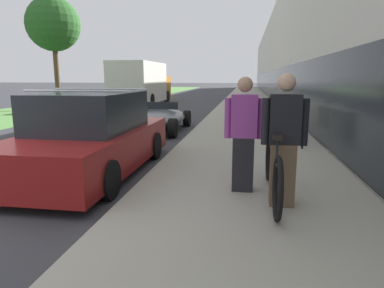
{
  "coord_description": "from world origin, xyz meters",
  "views": [
    {
      "loc": [
        4.88,
        -3.66,
        1.8
      ],
      "look_at": [
        2.07,
        14.12,
        -1.71
      ],
      "focal_mm": 32.0,
      "sensor_mm": 36.0,
      "label": 1
    }
  ],
  "objects_px": {
    "cruiser_bike_middle": "(279,115)",
    "vintage_roadster_curbside": "(158,119)",
    "person_bystander": "(244,135)",
    "cruiser_bike_nearest": "(289,123)",
    "parked_sedan_curbside": "(91,138)",
    "street_tree_far": "(53,25)",
    "tandem_bicycle": "(273,169)",
    "moving_truck": "(142,84)",
    "person_rider": "(284,141)",
    "bike_rack_hoop": "(301,126)"
  },
  "relations": [
    {
      "from": "person_rider",
      "to": "parked_sedan_curbside",
      "type": "xyz_separation_m",
      "value": [
        -3.36,
        1.52,
        -0.32
      ]
    },
    {
      "from": "tandem_bicycle",
      "to": "cruiser_bike_middle",
      "type": "relative_size",
      "value": 1.39
    },
    {
      "from": "person_bystander",
      "to": "street_tree_far",
      "type": "bearing_deg",
      "value": 128.43
    },
    {
      "from": "bike_rack_hoop",
      "to": "cruiser_bike_nearest",
      "type": "distance_m",
      "value": 1.31
    },
    {
      "from": "moving_truck",
      "to": "parked_sedan_curbside",
      "type": "bearing_deg",
      "value": -76.15
    },
    {
      "from": "bike_rack_hoop",
      "to": "cruiser_bike_middle",
      "type": "relative_size",
      "value": 0.49
    },
    {
      "from": "bike_rack_hoop",
      "to": "person_rider",
      "type": "bearing_deg",
      "value": -101.72
    },
    {
      "from": "person_bystander",
      "to": "vintage_roadster_curbside",
      "type": "height_order",
      "value": "person_bystander"
    },
    {
      "from": "cruiser_bike_nearest",
      "to": "parked_sedan_curbside",
      "type": "bearing_deg",
      "value": -136.37
    },
    {
      "from": "parked_sedan_curbside",
      "to": "cruiser_bike_nearest",
      "type": "bearing_deg",
      "value": 43.63
    },
    {
      "from": "cruiser_bike_middle",
      "to": "moving_truck",
      "type": "distance_m",
      "value": 12.61
    },
    {
      "from": "cruiser_bike_nearest",
      "to": "moving_truck",
      "type": "xyz_separation_m",
      "value": [
        -8.04,
        12.24,
        0.85
      ]
    },
    {
      "from": "cruiser_bike_nearest",
      "to": "bike_rack_hoop",
      "type": "bearing_deg",
      "value": -83.77
    },
    {
      "from": "moving_truck",
      "to": "street_tree_far",
      "type": "bearing_deg",
      "value": -137.91
    },
    {
      "from": "cruiser_bike_middle",
      "to": "vintage_roadster_curbside",
      "type": "distance_m",
      "value": 4.24
    },
    {
      "from": "person_rider",
      "to": "parked_sedan_curbside",
      "type": "height_order",
      "value": "person_rider"
    },
    {
      "from": "bike_rack_hoop",
      "to": "vintage_roadster_curbside",
      "type": "distance_m",
      "value": 5.1
    },
    {
      "from": "cruiser_bike_nearest",
      "to": "parked_sedan_curbside",
      "type": "distance_m",
      "value": 5.62
    },
    {
      "from": "bike_rack_hoop",
      "to": "street_tree_far",
      "type": "xyz_separation_m",
      "value": [
        -12.12,
        9.98,
        4.04
      ]
    },
    {
      "from": "cruiser_bike_middle",
      "to": "bike_rack_hoop",
      "type": "bearing_deg",
      "value": -87.03
    },
    {
      "from": "street_tree_far",
      "to": "person_bystander",
      "type": "bearing_deg",
      "value": -51.57
    },
    {
      "from": "street_tree_far",
      "to": "cruiser_bike_middle",
      "type": "bearing_deg",
      "value": -27.35
    },
    {
      "from": "tandem_bicycle",
      "to": "street_tree_far",
      "type": "bearing_deg",
      "value": 129.01
    },
    {
      "from": "cruiser_bike_nearest",
      "to": "parked_sedan_curbside",
      "type": "height_order",
      "value": "parked_sedan_curbside"
    },
    {
      "from": "person_rider",
      "to": "bike_rack_hoop",
      "type": "distance_m",
      "value": 4.19
    },
    {
      "from": "person_bystander",
      "to": "cruiser_bike_nearest",
      "type": "height_order",
      "value": "person_bystander"
    },
    {
      "from": "person_bystander",
      "to": "cruiser_bike_nearest",
      "type": "relative_size",
      "value": 0.91
    },
    {
      "from": "person_bystander",
      "to": "moving_truck",
      "type": "xyz_separation_m",
      "value": [
        -6.82,
        17.11,
        0.42
      ]
    },
    {
      "from": "cruiser_bike_middle",
      "to": "moving_truck",
      "type": "relative_size",
      "value": 0.24
    },
    {
      "from": "bike_rack_hoop",
      "to": "parked_sedan_curbside",
      "type": "xyz_separation_m",
      "value": [
        -4.21,
        -2.57,
        0.03
      ]
    },
    {
      "from": "parked_sedan_curbside",
      "to": "moving_truck",
      "type": "bearing_deg",
      "value": 103.85
    },
    {
      "from": "person_bystander",
      "to": "bike_rack_hoop",
      "type": "distance_m",
      "value": 3.84
    },
    {
      "from": "vintage_roadster_curbside",
      "to": "person_rider",
      "type": "bearing_deg",
      "value": -63.17
    },
    {
      "from": "person_bystander",
      "to": "bike_rack_hoop",
      "type": "xyz_separation_m",
      "value": [
        1.37,
        3.57,
        -0.33
      ]
    },
    {
      "from": "cruiser_bike_middle",
      "to": "moving_truck",
      "type": "xyz_separation_m",
      "value": [
        -7.98,
        9.72,
        0.88
      ]
    },
    {
      "from": "cruiser_bike_nearest",
      "to": "vintage_roadster_curbside",
      "type": "relative_size",
      "value": 0.42
    },
    {
      "from": "person_bystander",
      "to": "cruiser_bike_nearest",
      "type": "bearing_deg",
      "value": 75.91
    },
    {
      "from": "person_bystander",
      "to": "vintage_roadster_curbside",
      "type": "distance_m",
      "value": 6.97
    },
    {
      "from": "cruiser_bike_nearest",
      "to": "moving_truck",
      "type": "distance_m",
      "value": 14.67
    },
    {
      "from": "cruiser_bike_nearest",
      "to": "moving_truck",
      "type": "relative_size",
      "value": 0.25
    },
    {
      "from": "cruiser_bike_nearest",
      "to": "street_tree_far",
      "type": "bearing_deg",
      "value": 144.06
    },
    {
      "from": "cruiser_bike_middle",
      "to": "person_rider",
      "type": "bearing_deg",
      "value": -94.7
    },
    {
      "from": "cruiser_bike_middle",
      "to": "moving_truck",
      "type": "height_order",
      "value": "moving_truck"
    },
    {
      "from": "tandem_bicycle",
      "to": "street_tree_far",
      "type": "xyz_separation_m",
      "value": [
        -11.17,
        13.79,
        4.14
      ]
    },
    {
      "from": "person_rider",
      "to": "bike_rack_hoop",
      "type": "relative_size",
      "value": 2.03
    },
    {
      "from": "tandem_bicycle",
      "to": "vintage_roadster_curbside",
      "type": "distance_m",
      "value": 7.34
    },
    {
      "from": "street_tree_far",
      "to": "person_rider",
      "type": "bearing_deg",
      "value": -51.31
    },
    {
      "from": "person_bystander",
      "to": "person_rider",
      "type": "bearing_deg",
      "value": -45.32
    },
    {
      "from": "cruiser_bike_middle",
      "to": "vintage_roadster_curbside",
      "type": "xyz_separation_m",
      "value": [
        -4.1,
        -1.09,
        -0.1
      ]
    },
    {
      "from": "person_rider",
      "to": "moving_truck",
      "type": "bearing_deg",
      "value": 112.59
    }
  ]
}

